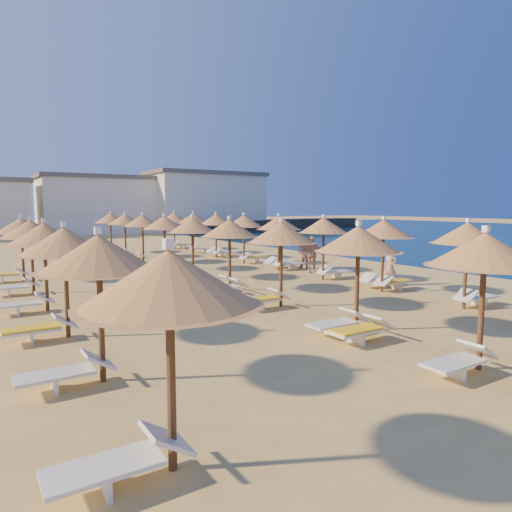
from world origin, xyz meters
TOP-DOWN VIEW (x-y plane):
  - ground at (0.00, 0.00)m, footprint 220.00×220.00m
  - jetty at (27.15, 41.82)m, footprint 30.26×7.37m
  - hotel_blocks at (3.26, 45.84)m, footprint 45.30×11.27m
  - parasol_row_east at (2.48, 3.53)m, footprint 2.44×38.99m
  - parasol_row_west at (-2.58, 3.53)m, footprint 2.44×38.99m
  - parasol_row_inland at (-9.58, 1.71)m, footprint 2.44×20.71m
  - loungers at (-1.60, 3.22)m, footprint 15.27×38.10m
  - beachgoer_b at (4.07, 7.00)m, footprint 0.91×1.07m
  - beachgoer_c at (3.57, 5.71)m, footprint 1.22×0.95m
  - beachgoer_a at (4.04, 0.83)m, footprint 0.59×0.70m

SIDE VIEW (x-z plane):
  - ground at x=0.00m, z-range 0.00..0.00m
  - loungers at x=-1.60m, z-range 0.01..0.67m
  - jetty at x=27.15m, z-range 0.00..1.50m
  - beachgoer_a at x=4.04m, z-range 0.00..1.64m
  - beachgoer_c at x=3.57m, z-range 0.00..1.93m
  - beachgoer_b at x=4.07m, z-range 0.00..1.93m
  - parasol_row_inland at x=-9.58m, z-range 0.99..4.09m
  - parasol_row_east at x=2.48m, z-range 0.99..4.09m
  - parasol_row_west at x=-2.58m, z-range 0.99..4.09m
  - hotel_blocks at x=3.26m, z-range -0.35..7.75m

